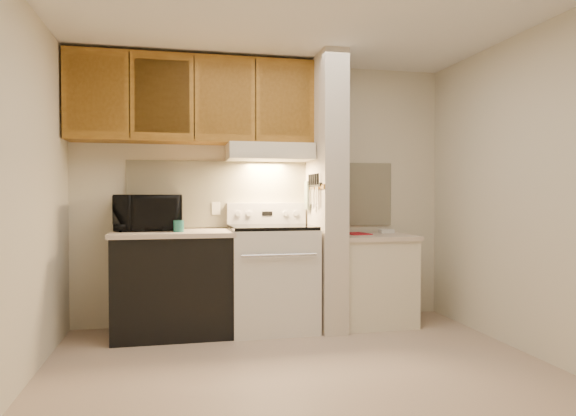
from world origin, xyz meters
name	(u,v)px	position (x,y,z in m)	size (l,w,h in m)	color
floor	(302,372)	(0.00, 0.00, 0.00)	(3.60, 3.60, 0.00)	#BAA28D
ceiling	(302,9)	(0.00, 0.00, 2.50)	(3.60, 3.60, 0.00)	white
wall_back	(265,193)	(0.00, 1.50, 1.25)	(3.60, 0.02, 2.50)	beige
wall_left	(18,191)	(-1.80, 0.00, 1.25)	(0.02, 3.00, 2.50)	beige
wall_right	(531,192)	(1.80, 0.00, 1.25)	(0.02, 3.00, 2.50)	beige
backsplash	(266,194)	(0.00, 1.49, 1.24)	(2.60, 0.02, 0.63)	#FFF5CC
range_body	(272,279)	(0.00, 1.16, 0.46)	(0.76, 0.65, 0.92)	silver
oven_window	(279,280)	(0.00, 0.84, 0.50)	(0.50, 0.01, 0.30)	black
oven_handle	(279,255)	(0.00, 0.80, 0.72)	(0.02, 0.02, 0.65)	silver
cooktop	(272,227)	(0.00, 1.16, 0.94)	(0.74, 0.64, 0.03)	black
range_backguard	(266,213)	(0.00, 1.44, 1.05)	(0.76, 0.08, 0.20)	silver
range_display	(267,214)	(0.00, 1.40, 1.05)	(0.10, 0.01, 0.04)	black
range_knob_left_outer	(238,214)	(-0.28, 1.40, 1.05)	(0.05, 0.05, 0.02)	silver
range_knob_left_inner	(249,214)	(-0.18, 1.40, 1.05)	(0.05, 0.05, 0.02)	silver
range_knob_right_inner	(286,213)	(0.18, 1.40, 1.05)	(0.05, 0.05, 0.02)	silver
range_knob_right_outer	(296,213)	(0.28, 1.40, 1.05)	(0.05, 0.05, 0.02)	silver
dishwasher_front	(173,285)	(-0.88, 1.17, 0.43)	(1.00, 0.63, 0.87)	black
left_countertop	(173,233)	(-0.88, 1.17, 0.89)	(1.04, 0.67, 0.04)	beige
spoon_rest	(139,229)	(-1.18, 1.36, 0.92)	(0.22, 0.07, 0.01)	black
teal_jar	(179,226)	(-0.83, 1.06, 0.96)	(0.09, 0.09, 0.10)	#1F635C
outlet	(216,208)	(-0.48, 1.48, 1.10)	(0.08, 0.01, 0.12)	beige
microwave	(148,213)	(-1.10, 1.31, 1.07)	(0.58, 0.39, 0.32)	black
partition_pillar	(326,193)	(0.51, 1.15, 1.25)	(0.22, 0.70, 2.50)	beige
pillar_trim	(314,187)	(0.39, 1.15, 1.30)	(0.01, 0.70, 0.04)	#95621F
knife_strip	(315,185)	(0.39, 1.10, 1.32)	(0.02, 0.42, 0.04)	black
knife_blade_a	(318,196)	(0.38, 0.95, 1.22)	(0.01, 0.04, 0.16)	silver
knife_handle_a	(318,179)	(0.38, 0.95, 1.37)	(0.02, 0.02, 0.10)	black
knife_blade_b	(316,197)	(0.38, 1.01, 1.21)	(0.01, 0.04, 0.18)	silver
knife_handle_b	(315,179)	(0.38, 1.03, 1.37)	(0.02, 0.02, 0.10)	black
knife_blade_c	(313,198)	(0.38, 1.10, 1.20)	(0.01, 0.04, 0.20)	silver
knife_handle_c	(313,179)	(0.38, 1.10, 1.37)	(0.02, 0.02, 0.10)	black
knife_blade_d	(311,196)	(0.38, 1.17, 1.22)	(0.01, 0.04, 0.16)	silver
knife_handle_d	(311,180)	(0.38, 1.17, 1.37)	(0.02, 0.02, 0.10)	black
knife_blade_e	(309,197)	(0.38, 1.26, 1.21)	(0.01, 0.04, 0.18)	silver
knife_handle_e	(309,180)	(0.38, 1.25, 1.37)	(0.02, 0.02, 0.10)	black
oven_mitt	(308,195)	(0.38, 1.32, 1.23)	(0.03, 0.11, 0.27)	slate
right_cab_base	(372,281)	(0.97, 1.15, 0.40)	(0.70, 0.60, 0.81)	beige
right_countertop	(372,237)	(0.97, 1.15, 0.83)	(0.74, 0.64, 0.04)	beige
red_folder	(357,234)	(0.85, 1.25, 0.85)	(0.20, 0.28, 0.01)	#AD1723
white_box	(386,231)	(1.19, 1.33, 0.87)	(0.14, 0.09, 0.04)	white
range_hood	(269,152)	(0.00, 1.28, 1.62)	(0.78, 0.44, 0.15)	beige
hood_lip	(273,155)	(0.00, 1.07, 1.58)	(0.78, 0.04, 0.06)	beige
upper_cabinets	(194,101)	(-0.69, 1.32, 2.08)	(2.18, 0.33, 0.77)	#95621F
cab_door_a	(96,93)	(-1.51, 1.17, 2.08)	(0.46, 0.01, 0.63)	#95621F
cab_gap_a	(129,95)	(-1.23, 1.16, 2.08)	(0.01, 0.01, 0.73)	black
cab_door_b	(162,96)	(-0.96, 1.17, 2.08)	(0.46, 0.01, 0.63)	#95621F
cab_gap_b	(194,97)	(-0.69, 1.16, 2.08)	(0.01, 0.01, 0.73)	black
cab_door_c	(225,99)	(-0.42, 1.17, 2.08)	(0.46, 0.01, 0.63)	#95621F
cab_gap_c	(256,100)	(-0.14, 1.16, 2.08)	(0.01, 0.01, 0.73)	black
cab_door_d	(285,101)	(0.13, 1.17, 2.08)	(0.46, 0.01, 0.63)	#95621F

